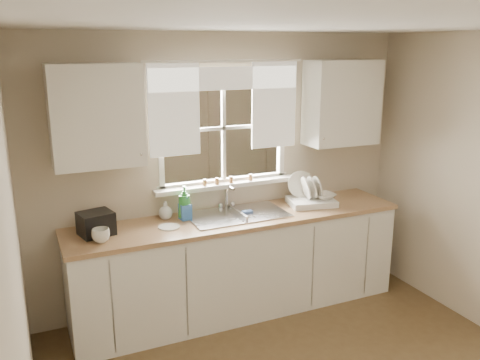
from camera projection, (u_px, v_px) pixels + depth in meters
name	position (u px, v px, depth m)	size (l,w,h in m)	color
room_walls	(363.00, 252.00, 2.89)	(3.62, 4.02, 2.50)	beige
ceiling	(371.00, 21.00, 2.63)	(3.60, 4.00, 0.02)	silver
window	(224.00, 146.00, 4.65)	(1.38, 0.16, 1.06)	white
curtains	(226.00, 98.00, 4.49)	(1.50, 0.03, 0.81)	white
base_cabinets	(239.00, 265.00, 4.64)	(3.00, 0.62, 0.87)	white
countertop	(239.00, 218.00, 4.52)	(3.04, 0.65, 0.04)	#A27A51
upper_cabinet_left	(96.00, 116.00, 3.95)	(0.70, 0.33, 0.80)	white
upper_cabinet_right	(342.00, 103.00, 4.86)	(0.70, 0.33, 0.80)	white
wall_outlet	(306.00, 179.00, 5.09)	(0.08, 0.01, 0.12)	beige
sill_jars	(226.00, 180.00, 4.67)	(0.50, 0.04, 0.06)	brown
sink	(237.00, 223.00, 4.56)	(0.88, 0.52, 0.40)	#B7B7BC
dish_rack	(311.00, 198.00, 4.83)	(0.49, 0.40, 0.30)	white
bowl	(324.00, 196.00, 4.84)	(0.20, 0.20, 0.05)	white
soap_bottle_a	(184.00, 203.00, 4.40)	(0.12, 0.12, 0.30)	green
soap_bottle_b	(185.00, 208.00, 4.41)	(0.09, 0.10, 0.21)	#336CBF
soap_bottle_c	(165.00, 210.00, 4.43)	(0.12, 0.12, 0.16)	beige
saucer	(169.00, 227.00, 4.23)	(0.18, 0.18, 0.01)	silver
cup	(101.00, 235.00, 3.90)	(0.14, 0.14, 0.11)	silver
black_appliance	(96.00, 223.00, 4.05)	(0.26, 0.22, 0.19)	black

